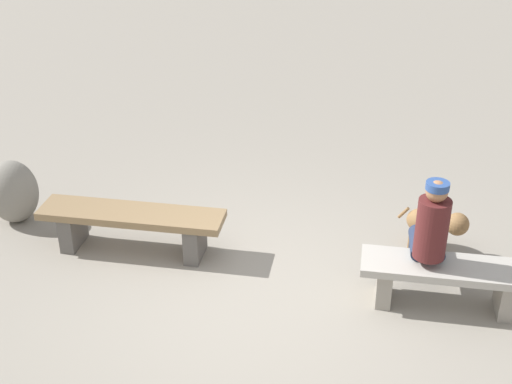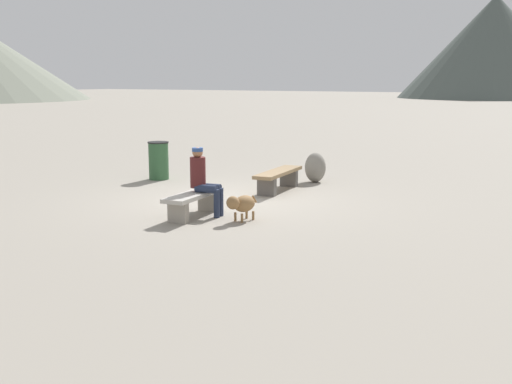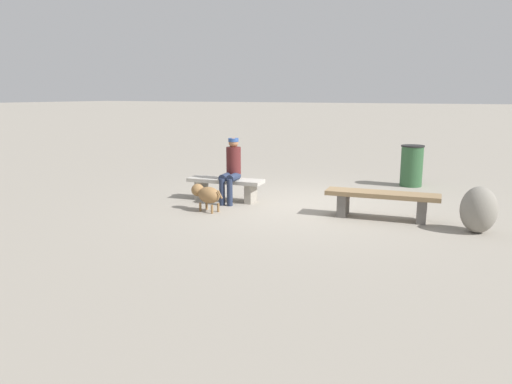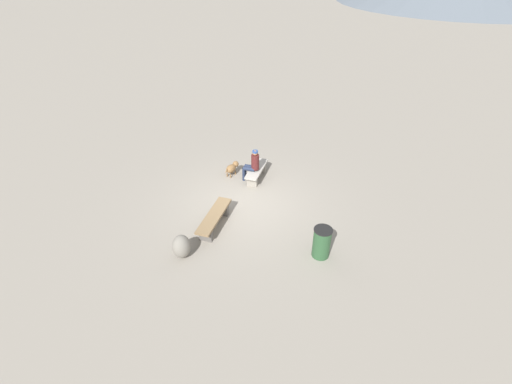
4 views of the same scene
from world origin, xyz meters
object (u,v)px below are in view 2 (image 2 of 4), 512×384
Objects in this scene: seated_person at (203,178)px; dog at (242,204)px; bench_right at (193,200)px; trash_bin at (159,161)px; bench_left at (278,177)px; boulder at (315,167)px.

seated_person is 1.74× the size of dog.
dog is at bearing 79.21° from seated_person.
bench_right is 1.66× the size of trash_bin.
seated_person is (-0.19, 0.08, 0.39)m from bench_right.
dog is (2.97, 0.88, -0.01)m from bench_left.
trash_bin is at bearing -112.58° from dog.
bench_right is at bearing -31.53° from seated_person.
boulder is at bearing 169.69° from seated_person.
dog is (-0.15, 0.94, 0.00)m from bench_right.
boulder is at bearing -159.85° from dog.
seated_person is 1.75× the size of boulder.
dog is 1.00× the size of boulder.
bench_left is at bearing -151.96° from dog.
dog is at bearing 55.95° from trash_bin.
bench_left is 3.12m from bench_right.
seated_person is 4.42m from trash_bin.
dog is (0.04, 0.86, -0.39)m from seated_person.
dog is 5.13m from trash_bin.
boulder reaches higher than dog.
dog is 0.77× the size of trash_bin.
trash_bin is 3.92m from boulder.
trash_bin is (-2.87, -4.25, 0.16)m from dog.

